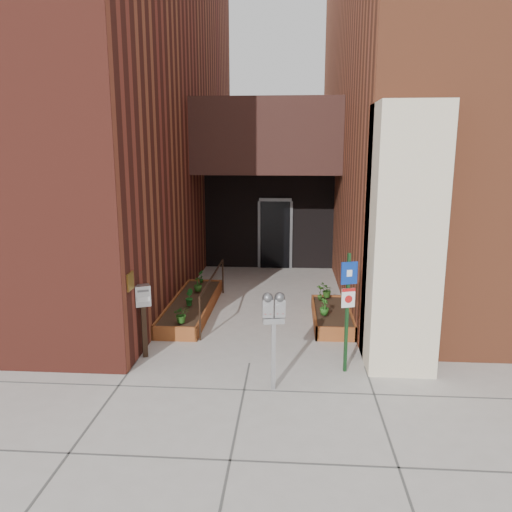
# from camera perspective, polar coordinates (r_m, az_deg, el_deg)

# --- Properties ---
(ground) EXTENTS (80.00, 80.00, 0.00)m
(ground) POSITION_cam_1_polar(r_m,az_deg,el_deg) (8.93, -0.76, -12.15)
(ground) COLOR #9E9991
(ground) RESTS_ON ground
(architecture) EXTENTS (20.00, 14.60, 10.00)m
(architecture) POSITION_cam_1_polar(r_m,az_deg,el_deg) (15.09, 0.76, 17.09)
(architecture) COLOR maroon
(architecture) RESTS_ON ground
(planter_left) EXTENTS (0.90, 3.60, 0.30)m
(planter_left) POSITION_cam_1_polar(r_m,az_deg,el_deg) (11.60, -7.32, -5.75)
(planter_left) COLOR brown
(planter_left) RESTS_ON ground
(planter_right) EXTENTS (0.80, 2.20, 0.30)m
(planter_right) POSITION_cam_1_polar(r_m,az_deg,el_deg) (10.94, 8.66, -6.89)
(planter_right) COLOR brown
(planter_right) RESTS_ON ground
(handrail) EXTENTS (0.04, 3.34, 0.90)m
(handrail) POSITION_cam_1_polar(r_m,az_deg,el_deg) (11.29, -4.96, -2.94)
(handrail) COLOR black
(handrail) RESTS_ON ground
(parking_meter) EXTENTS (0.36, 0.19, 1.57)m
(parking_meter) POSITION_cam_1_polar(r_m,az_deg,el_deg) (7.60, 2.02, -6.75)
(parking_meter) COLOR #9A9A9D
(parking_meter) RESTS_ON ground
(sign_post) EXTENTS (0.27, 0.11, 2.04)m
(sign_post) POSITION_cam_1_polar(r_m,az_deg,el_deg) (8.32, 10.45, -4.99)
(sign_post) COLOR #143819
(sign_post) RESTS_ON ground
(payment_dropbox) EXTENTS (0.32, 0.29, 1.34)m
(payment_dropbox) POSITION_cam_1_polar(r_m,az_deg,el_deg) (9.08, -12.78, -5.54)
(payment_dropbox) COLOR black
(payment_dropbox) RESTS_ON ground
(shrub_left_a) EXTENTS (0.40, 0.40, 0.35)m
(shrub_left_a) POSITION_cam_1_polar(r_m,az_deg,el_deg) (10.04, -8.50, -6.58)
(shrub_left_a) COLOR #214E16
(shrub_left_a) RESTS_ON planter_left
(shrub_left_b) EXTENTS (0.26, 0.26, 0.37)m
(shrub_left_b) POSITION_cam_1_polar(r_m,az_deg,el_deg) (11.09, -7.67, -4.69)
(shrub_left_b) COLOR #195A1C
(shrub_left_b) RESTS_ON planter_left
(shrub_left_c) EXTENTS (0.28, 0.28, 0.36)m
(shrub_left_c) POSITION_cam_1_polar(r_m,az_deg,el_deg) (12.15, -6.67, -3.19)
(shrub_left_c) COLOR #255418
(shrub_left_c) RESTS_ON planter_left
(shrub_left_d) EXTENTS (0.24, 0.24, 0.34)m
(shrub_left_d) POSITION_cam_1_polar(r_m,az_deg,el_deg) (12.89, -6.30, -2.34)
(shrub_left_d) COLOR #185619
(shrub_left_d) RESTS_ON planter_left
(shrub_right_a) EXTENTS (0.27, 0.27, 0.35)m
(shrub_right_a) POSITION_cam_1_polar(r_m,az_deg,el_deg) (10.48, 7.83, -5.75)
(shrub_right_a) COLOR #225B1A
(shrub_right_a) RESTS_ON planter_right
(shrub_right_b) EXTENTS (0.27, 0.27, 0.36)m
(shrub_right_b) POSITION_cam_1_polar(r_m,az_deg,el_deg) (11.47, 7.36, -4.14)
(shrub_right_b) COLOR #285618
(shrub_right_b) RESTS_ON planter_right
(shrub_right_c) EXTENTS (0.41, 0.41, 0.34)m
(shrub_right_c) POSITION_cam_1_polar(r_m,az_deg,el_deg) (11.69, 8.09, -3.90)
(shrub_right_c) COLOR #255016
(shrub_right_c) RESTS_ON planter_right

